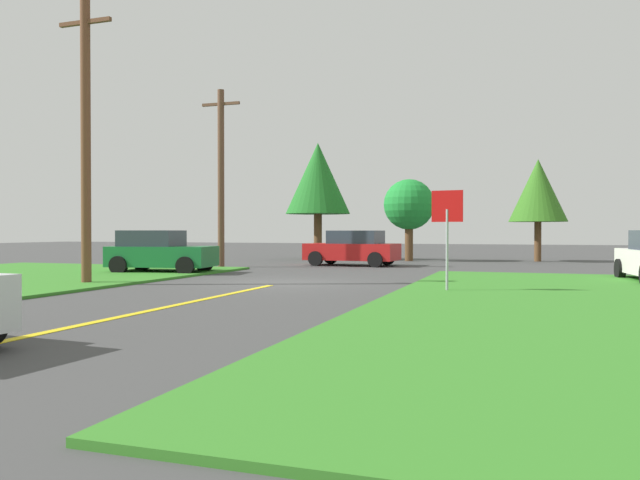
% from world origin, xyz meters
% --- Properties ---
extents(ground_plane, '(120.00, 120.00, 0.00)m').
position_xyz_m(ground_plane, '(0.00, 0.00, 0.00)').
color(ground_plane, '#414141').
extents(lane_stripe_center, '(0.20, 14.00, 0.01)m').
position_xyz_m(lane_stripe_center, '(0.00, -8.00, 0.01)').
color(lane_stripe_center, yellow).
rests_on(lane_stripe_center, ground).
extents(stop_sign, '(0.81, 0.13, 2.64)m').
position_xyz_m(stop_sign, '(5.17, -1.58, 1.87)').
color(stop_sign, '#9EA0A8').
rests_on(stop_sign, ground).
extents(car_approaching_junction, '(4.31, 2.34, 1.62)m').
position_xyz_m(car_approaching_junction, '(-0.56, 9.95, 0.81)').
color(car_approaching_junction, red).
rests_on(car_approaching_junction, ground).
extents(parked_car_near_building, '(4.06, 2.58, 1.62)m').
position_xyz_m(parked_car_near_building, '(-6.11, 2.64, 0.80)').
color(parked_car_near_building, '#196B33').
rests_on(parked_car_near_building, ground).
extents(utility_pole_near, '(1.80, 0.29, 8.44)m').
position_xyz_m(utility_pole_near, '(-5.30, -2.47, 4.35)').
color(utility_pole_near, brown).
rests_on(utility_pole_near, ground).
extents(utility_pole_mid, '(1.80, 0.29, 7.82)m').
position_xyz_m(utility_pole_mid, '(-5.75, 6.89, 4.03)').
color(utility_pole_mid, brown).
rests_on(utility_pole_mid, ground).
extents(oak_tree_left, '(3.62, 3.62, 6.55)m').
position_xyz_m(oak_tree_left, '(-4.09, 15.29, 4.52)').
color(oak_tree_left, brown).
rests_on(oak_tree_left, ground).
extents(pine_tree_center, '(2.70, 2.70, 4.37)m').
position_xyz_m(pine_tree_center, '(1.07, 15.20, 2.98)').
color(pine_tree_center, brown).
rests_on(pine_tree_center, ground).
extents(oak_tree_right, '(2.99, 2.99, 5.38)m').
position_xyz_m(oak_tree_right, '(7.59, 16.86, 3.71)').
color(oak_tree_right, brown).
rests_on(oak_tree_right, ground).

